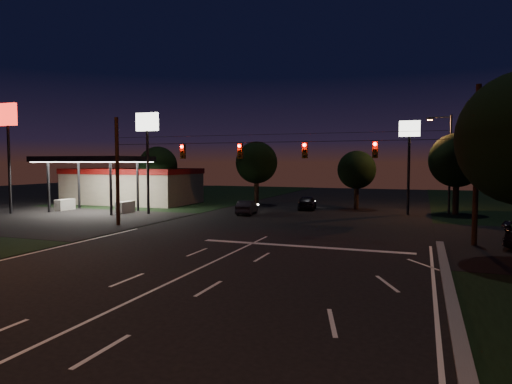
% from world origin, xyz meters
% --- Properties ---
extents(ground, '(140.00, 140.00, 0.00)m').
position_xyz_m(ground, '(0.00, 0.00, 0.00)').
color(ground, black).
rests_on(ground, ground).
extents(cross_street_left, '(20.00, 16.00, 0.02)m').
position_xyz_m(cross_street_left, '(-20.00, 16.00, 0.00)').
color(cross_street_left, black).
rests_on(cross_street_left, ground).
extents(stop_bar, '(12.00, 0.50, 0.01)m').
position_xyz_m(stop_bar, '(3.00, 11.50, 0.01)').
color(stop_bar, silver).
rests_on(stop_bar, ground).
extents(utility_pole_right, '(0.30, 0.30, 9.00)m').
position_xyz_m(utility_pole_right, '(12.00, 15.00, 0.00)').
color(utility_pole_right, black).
rests_on(utility_pole_right, ground).
extents(utility_pole_left, '(0.28, 0.28, 8.00)m').
position_xyz_m(utility_pole_left, '(-12.00, 15.00, 0.00)').
color(utility_pole_left, black).
rests_on(utility_pole_left, ground).
extents(signal_span, '(24.00, 0.40, 1.56)m').
position_xyz_m(signal_span, '(-0.00, 14.96, 5.50)').
color(signal_span, black).
rests_on(signal_span, ground).
extents(gas_station, '(14.20, 16.10, 5.25)m').
position_xyz_m(gas_station, '(-21.86, 30.39, 2.38)').
color(gas_station, gray).
rests_on(gas_station, ground).
extents(pole_sign_left_near, '(2.20, 0.30, 9.10)m').
position_xyz_m(pole_sign_left_near, '(-14.00, 22.00, 6.98)').
color(pole_sign_left_near, black).
rests_on(pole_sign_left_near, ground).
extents(pole_sign_left_far, '(2.00, 0.30, 10.00)m').
position_xyz_m(pole_sign_left_far, '(-26.00, 18.00, 7.61)').
color(pole_sign_left_far, black).
rests_on(pole_sign_left_far, ground).
extents(pole_sign_right, '(1.80, 0.30, 8.40)m').
position_xyz_m(pole_sign_right, '(8.00, 30.00, 6.24)').
color(pole_sign_right, black).
rests_on(pole_sign_right, ground).
extents(street_light_right_far, '(2.20, 0.35, 9.00)m').
position_xyz_m(street_light_right_far, '(11.24, 32.00, 5.24)').
color(street_light_right_far, black).
rests_on(street_light_right_far, ground).
extents(tree_far_a, '(4.20, 4.20, 6.42)m').
position_xyz_m(tree_far_a, '(-17.98, 30.12, 4.26)').
color(tree_far_a, black).
rests_on(tree_far_a, ground).
extents(tree_far_b, '(4.60, 4.60, 6.98)m').
position_xyz_m(tree_far_b, '(-7.98, 34.13, 4.61)').
color(tree_far_b, black).
rests_on(tree_far_b, ground).
extents(tree_far_c, '(3.80, 3.80, 5.86)m').
position_xyz_m(tree_far_c, '(3.02, 33.10, 3.90)').
color(tree_far_c, black).
rests_on(tree_far_c, ground).
extents(tree_far_d, '(4.80, 4.80, 7.30)m').
position_xyz_m(tree_far_d, '(12.02, 31.13, 4.83)').
color(tree_far_d, black).
rests_on(tree_far_d, ground).
extents(car_oncoming_a, '(2.24, 4.30, 1.40)m').
position_xyz_m(car_oncoming_a, '(-1.59, 31.21, 0.70)').
color(car_oncoming_a, black).
rests_on(car_oncoming_a, ground).
extents(car_oncoming_b, '(1.89, 3.96, 1.25)m').
position_xyz_m(car_oncoming_b, '(-5.67, 25.13, 0.63)').
color(car_oncoming_b, black).
rests_on(car_oncoming_b, ground).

